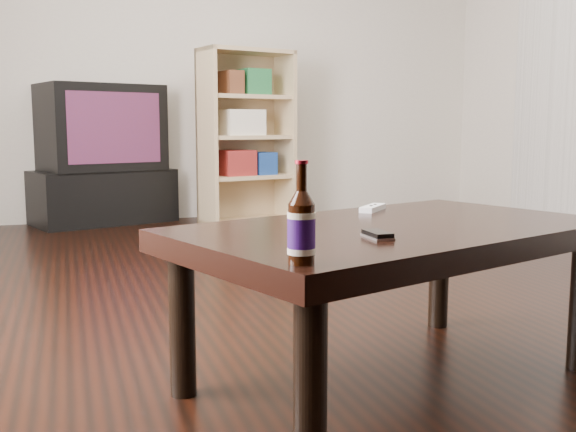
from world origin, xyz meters
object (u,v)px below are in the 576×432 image
object	(u,v)px
beer_bottle	(301,228)
phone	(377,235)
tv_stand	(103,197)
coffee_table	(394,246)
tv	(101,128)
remote	(373,208)
bookshelf	(244,134)

from	to	relation	value
beer_bottle	phone	xyz separation A→B (m)	(0.30, 0.25, -0.07)
tv_stand	coffee_table	size ratio (longest dim) A/B	0.73
tv_stand	coffee_table	distance (m)	3.87
tv	coffee_table	size ratio (longest dim) A/B	0.70
coffee_table	remote	size ratio (longest dim) A/B	9.76
tv	bookshelf	world-z (taller)	bookshelf
tv_stand	beer_bottle	distance (m)	4.29
remote	bookshelf	bearing A→B (deg)	126.59
tv	beer_bottle	size ratio (longest dim) A/B	4.67
tv	remote	bearing A→B (deg)	-96.98
coffee_table	beer_bottle	distance (m)	0.66
remote	tv	bearing A→B (deg)	145.03
tv_stand	phone	size ratio (longest dim) A/B	10.53
tv	beer_bottle	world-z (taller)	tv
remote	beer_bottle	bearing A→B (deg)	-81.36
bookshelf	tv_stand	bearing A→B (deg)	150.70
beer_bottle	phone	world-z (taller)	beer_bottle
tv_stand	beer_bottle	size ratio (longest dim) A/B	4.85
bookshelf	remote	bearing A→B (deg)	-110.45
tv_stand	bookshelf	world-z (taller)	bookshelf
tv	remote	size ratio (longest dim) A/B	6.84
tv_stand	tv	xyz separation A→B (m)	(0.00, -0.00, 0.55)
tv_stand	tv	bearing A→B (deg)	-90.00
tv_stand	phone	world-z (taller)	phone
phone	remote	bearing A→B (deg)	65.75
beer_bottle	phone	bearing A→B (deg)	40.10
tv_stand	tv	world-z (taller)	tv
tv	bookshelf	xyz separation A→B (m)	(1.10, -0.30, -0.05)
tv_stand	bookshelf	xyz separation A→B (m)	(1.10, -0.30, 0.50)
beer_bottle	remote	bearing A→B (deg)	55.42
tv_stand	beer_bottle	xyz separation A→B (m)	(0.19, -4.27, 0.35)
bookshelf	tv	bearing A→B (deg)	150.77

